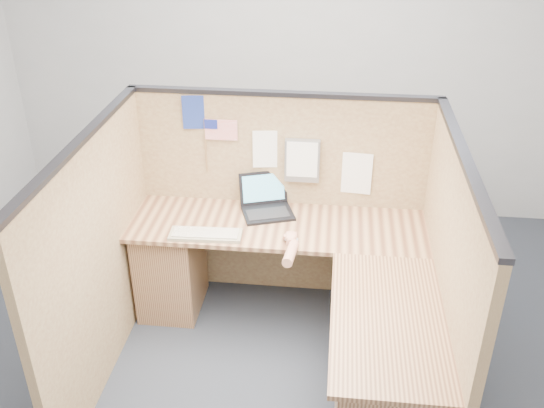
# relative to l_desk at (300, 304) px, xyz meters

# --- Properties ---
(floor) EXTENTS (5.00, 5.00, 0.00)m
(floor) POSITION_rel_l_desk_xyz_m (-0.18, -0.29, -0.39)
(floor) COLOR #21262F
(floor) RESTS_ON ground
(wall_back) EXTENTS (5.00, 0.00, 5.00)m
(wall_back) POSITION_rel_l_desk_xyz_m (-0.18, 1.96, 1.01)
(wall_back) COLOR #A6A9AC
(wall_back) RESTS_ON floor
(cubicle_partitions) EXTENTS (2.06, 1.83, 1.53)m
(cubicle_partitions) POSITION_rel_l_desk_xyz_m (-0.18, 0.14, 0.38)
(cubicle_partitions) COLOR brown
(cubicle_partitions) RESTS_ON floor
(l_desk) EXTENTS (1.95, 1.75, 0.73)m
(l_desk) POSITION_rel_l_desk_xyz_m (0.00, 0.00, 0.00)
(l_desk) COLOR brown
(l_desk) RESTS_ON floor
(laptop) EXTENTS (0.39, 0.41, 0.24)m
(laptop) POSITION_rel_l_desk_xyz_m (-0.26, 0.57, 0.40)
(laptop) COLOR black
(laptop) RESTS_ON l_desk
(keyboard) EXTENTS (0.47, 0.18, 0.03)m
(keyboard) POSITION_rel_l_desk_xyz_m (-0.62, 0.19, 0.35)
(keyboard) COLOR gray
(keyboard) RESTS_ON l_desk
(mouse) EXTENTS (0.10, 0.08, 0.04)m
(mouse) POSITION_rel_l_desk_xyz_m (-0.08, 0.19, 0.36)
(mouse) COLOR silver
(mouse) RESTS_ON l_desk
(hand_forearm) EXTENTS (0.10, 0.34, 0.07)m
(hand_forearm) POSITION_rel_l_desk_xyz_m (-0.07, 0.07, 0.37)
(hand_forearm) COLOR tan
(hand_forearm) RESTS_ON l_desk
(blue_poster) EXTENTS (0.17, 0.03, 0.23)m
(blue_poster) POSITION_rel_l_desk_xyz_m (-0.76, 0.68, 0.98)
(blue_poster) COLOR navy
(blue_poster) RESTS_ON cubicle_partitions
(american_flag) EXTENTS (0.22, 0.01, 0.39)m
(american_flag) POSITION_rel_l_desk_xyz_m (-0.62, 0.67, 0.86)
(american_flag) COLOR olive
(american_flag) RESTS_ON cubicle_partitions
(file_holder) EXTENTS (0.23, 0.05, 0.30)m
(file_holder) POSITION_rel_l_desk_xyz_m (-0.05, 0.66, 0.68)
(file_holder) COLOR slate
(file_holder) RESTS_ON cubicle_partitions
(paper_left) EXTENTS (0.21, 0.03, 0.27)m
(paper_left) POSITION_rel_l_desk_xyz_m (-0.28, 0.68, 0.74)
(paper_left) COLOR white
(paper_left) RESTS_ON cubicle_partitions
(paper_right) EXTENTS (0.23, 0.03, 0.30)m
(paper_right) POSITION_rel_l_desk_xyz_m (0.30, 0.68, 0.59)
(paper_right) COLOR white
(paper_right) RESTS_ON cubicle_partitions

